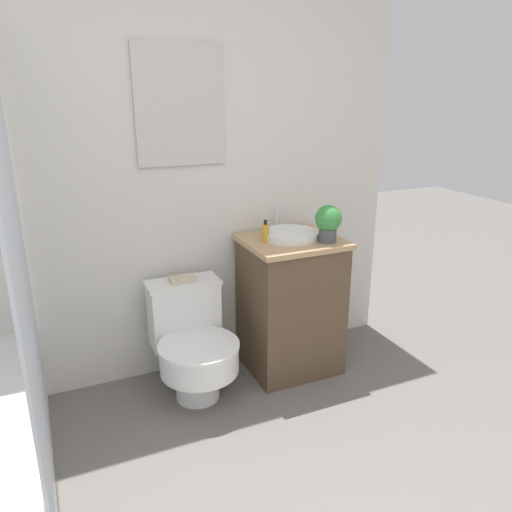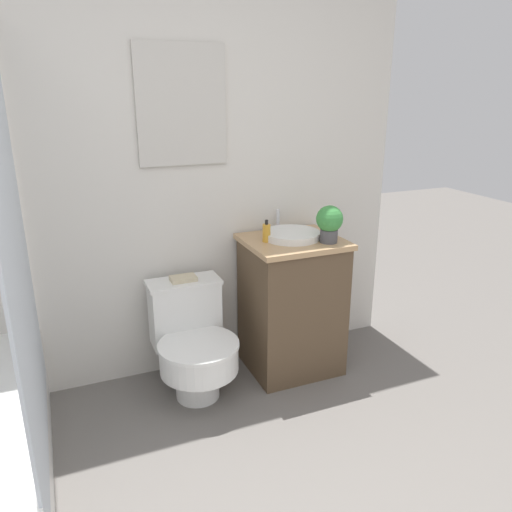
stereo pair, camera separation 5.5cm
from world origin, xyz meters
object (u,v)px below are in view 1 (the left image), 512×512
at_px(sink, 290,234).
at_px(potted_plant, 328,221).
at_px(toilet, 193,342).
at_px(soap_bottle, 265,233).
at_px(book_on_tank, 182,279).

bearing_deg(sink, potted_plant, -44.19).
bearing_deg(potted_plant, toilet, 172.69).
distance_m(soap_bottle, potted_plant, 0.35).
height_order(sink, potted_plant, potted_plant).
relative_size(toilet, soap_bottle, 4.92).
xyz_separation_m(soap_bottle, book_on_tank, (-0.46, 0.10, -0.24)).
relative_size(soap_bottle, potted_plant, 0.60).
xyz_separation_m(potted_plant, book_on_tank, (-0.77, 0.24, -0.30)).
xyz_separation_m(toilet, potted_plant, (0.77, -0.10, 0.62)).
distance_m(sink, book_on_tank, 0.66).
distance_m(soap_bottle, book_on_tank, 0.53).
relative_size(soap_bottle, book_on_tank, 0.88).
bearing_deg(sink, toilet, -175.28).
relative_size(sink, potted_plant, 1.73).
bearing_deg(soap_bottle, book_on_tank, 167.51).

